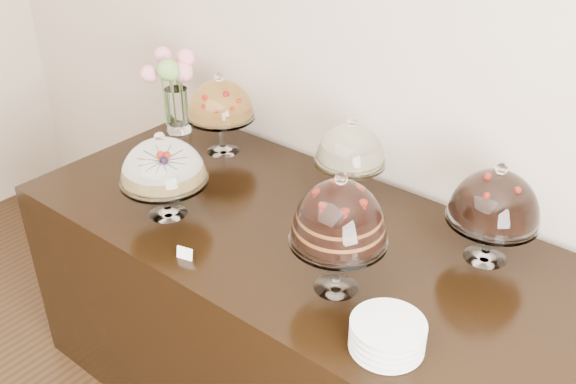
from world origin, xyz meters
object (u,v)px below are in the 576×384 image
Objects in this scene: cake_stand_dark_choco at (495,201)px; flower_vase at (174,83)px; cake_stand_cheesecake at (351,148)px; display_counter at (296,319)px; plate_stack at (387,336)px; cake_stand_choco_layer at (339,217)px; cake_stand_sugar_sponge at (163,165)px; cake_stand_fruit_tart at (220,103)px.

cake_stand_dark_choco is 1.60m from flower_vase.
cake_stand_cheesecake is 0.87× the size of flower_vase.
flower_vase is (-0.98, 0.31, 0.69)m from display_counter.
cake_stand_choco_layer is at bearing 153.60° from plate_stack.
cake_stand_cheesecake is (-0.29, 0.49, -0.05)m from cake_stand_choco_layer.
cake_stand_sugar_sponge reaches higher than display_counter.
display_counter is 1.24m from flower_vase.
cake_stand_sugar_sponge is at bearing -131.67° from cake_stand_cheesecake.
cake_stand_dark_choco is at bearing 56.22° from cake_stand_choco_layer.
cake_stand_choco_layer is at bearing -26.03° from cake_stand_fruit_tart.
cake_stand_fruit_tart is at bearing 153.89° from plate_stack.
cake_stand_dark_choco is 0.99× the size of cake_stand_fruit_tart.
flower_vase is (-0.32, 0.02, 0.01)m from cake_stand_fruit_tart.
cake_stand_sugar_sponge is at bearing 174.91° from plate_stack.
display_counter is 6.22× the size of cake_stand_cheesecake.
cake_stand_dark_choco reaches higher than cake_stand_sugar_sponge.
display_counter is 0.83m from cake_stand_sugar_sponge.
cake_stand_fruit_tart is 0.92× the size of flower_vase.
cake_stand_sugar_sponge is at bearing -45.60° from flower_vase.
cake_stand_dark_choco is (0.31, 0.46, -0.04)m from cake_stand_choco_layer.
display_counter is 5.39× the size of flower_vase.
plate_stack reaches higher than display_counter.
cake_stand_cheesecake is 0.96× the size of cake_stand_dark_choco.
cake_stand_cheesecake is 0.68m from cake_stand_fruit_tart.
cake_stand_fruit_tart reaches higher than cake_stand_dark_choco.
cake_stand_cheesecake is at bearing 1.35° from cake_stand_fruit_tart.
flower_vase is at bearing 179.71° from cake_stand_cheesecake.
cake_stand_cheesecake is 0.86m from plate_stack.
cake_stand_cheesecake is at bearing 120.52° from cake_stand_choco_layer.
display_counter is at bearing -23.55° from cake_stand_fruit_tart.
cake_stand_cheesecake is at bearing 177.19° from cake_stand_dark_choco.
cake_stand_dark_choco is 1.74× the size of plate_stack.
cake_stand_fruit_tart is at bearing 111.75° from cake_stand_sugar_sponge.
cake_stand_dark_choco reaches higher than plate_stack.
cake_stand_cheesecake is 1.67× the size of plate_stack.
cake_stand_sugar_sponge is 1.63× the size of plate_stack.
cake_stand_dark_choco is at bearing 23.73° from display_counter.
cake_stand_fruit_tart reaches higher than display_counter.
cake_stand_fruit_tart is 1.76× the size of plate_stack.
flower_vase is (-1.30, 0.50, -0.03)m from cake_stand_choco_layer.
cake_stand_dark_choco is (1.08, 0.51, 0.02)m from cake_stand_sugar_sponge.
cake_stand_choco_layer is at bearing -123.78° from cake_stand_dark_choco.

